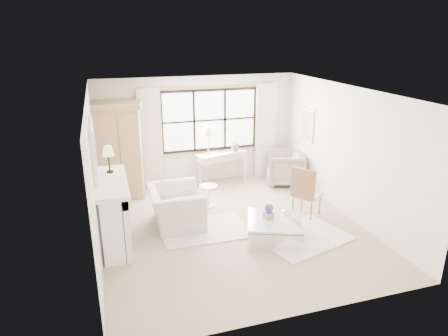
{
  "coord_description": "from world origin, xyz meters",
  "views": [
    {
      "loc": [
        -2.27,
        -6.79,
        3.72
      ],
      "look_at": [
        -0.1,
        0.2,
        1.2
      ],
      "focal_mm": 32.0,
      "sensor_mm": 36.0,
      "label": 1
    }
  ],
  "objects_px": {
    "console_table": "(221,167)",
    "club_armchair": "(176,207)",
    "coffee_table": "(274,229)",
    "armoire": "(119,150)"
  },
  "relations": [
    {
      "from": "console_table",
      "to": "club_armchair",
      "type": "bearing_deg",
      "value": -142.63
    },
    {
      "from": "club_armchair",
      "to": "coffee_table",
      "type": "relative_size",
      "value": 0.92
    },
    {
      "from": "console_table",
      "to": "coffee_table",
      "type": "distance_m",
      "value": 3.15
    },
    {
      "from": "console_table",
      "to": "club_armchair",
      "type": "distance_m",
      "value": 2.59
    },
    {
      "from": "club_armchair",
      "to": "coffee_table",
      "type": "xyz_separation_m",
      "value": [
        1.67,
        -1.08,
        -0.21
      ]
    },
    {
      "from": "armoire",
      "to": "console_table",
      "type": "xyz_separation_m",
      "value": [
        2.49,
        0.19,
        -0.74
      ]
    },
    {
      "from": "coffee_table",
      "to": "console_table",
      "type": "bearing_deg",
      "value": 113.05
    },
    {
      "from": "armoire",
      "to": "console_table",
      "type": "relative_size",
      "value": 1.63
    },
    {
      "from": "console_table",
      "to": "club_armchair",
      "type": "relative_size",
      "value": 1.15
    },
    {
      "from": "armoire",
      "to": "club_armchair",
      "type": "bearing_deg",
      "value": -54.07
    }
  ]
}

